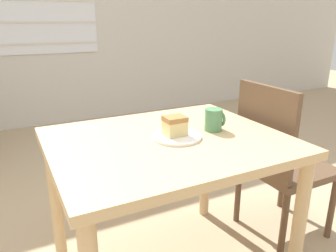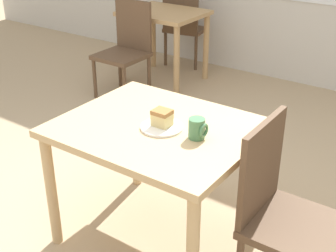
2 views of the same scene
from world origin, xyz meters
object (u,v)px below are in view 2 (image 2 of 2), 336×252
object	(u,v)px
chair_far_opposite	(185,24)
plate	(162,127)
dining_table_far	(164,25)
dining_table_near	(158,143)
cake_slice	(162,118)
chair_near_window	(283,210)
chair_far_corner	(126,47)
coffee_mug	(197,129)

from	to	relation	value
chair_far_opposite	plate	distance (m)	3.14
dining_table_far	plate	distance (m)	2.64
dining_table_near	cake_slice	distance (m)	0.16
chair_near_window	plate	size ratio (longest dim) A/B	4.13
chair_far_corner	plate	world-z (taller)	chair_far_corner
chair_far_opposite	coffee_mug	world-z (taller)	chair_far_opposite
chair_near_window	dining_table_near	bearing A→B (deg)	91.43
chair_far_opposite	coffee_mug	bearing A→B (deg)	113.86
chair_far_corner	cake_slice	bearing A→B (deg)	-45.58
chair_far_opposite	plate	bearing A→B (deg)	110.58
dining_table_near	chair_far_corner	xyz separation A→B (m)	(-1.55, 1.61, -0.15)
dining_table_far	chair_far_opposite	bearing A→B (deg)	99.45
chair_far_corner	chair_far_opposite	size ratio (longest dim) A/B	1.00
plate	coffee_mug	size ratio (longest dim) A/B	2.11
cake_slice	coffee_mug	world-z (taller)	coffee_mug
dining_table_far	coffee_mug	bearing A→B (deg)	-51.19
chair_near_window	cake_slice	world-z (taller)	chair_near_window
chair_near_window	plate	world-z (taller)	chair_near_window
chair_far_corner	coffee_mug	distance (m)	2.43
dining_table_far	plate	xyz separation A→B (m)	(1.51, -2.15, 0.14)
chair_far_opposite	chair_near_window	bearing A→B (deg)	120.42
chair_near_window	coffee_mug	world-z (taller)	chair_near_window
chair_near_window	chair_far_corner	distance (m)	2.76
chair_near_window	chair_far_opposite	world-z (taller)	same
dining_table_far	coffee_mug	size ratio (longest dim) A/B	7.62
dining_table_far	chair_far_opposite	size ratio (longest dim) A/B	0.88
chair_near_window	cake_slice	xyz separation A→B (m)	(-0.68, -0.02, 0.30)
dining_table_near	plate	distance (m)	0.11
dining_table_near	coffee_mug	xyz separation A→B (m)	(0.24, -0.00, 0.15)
chair_far_corner	coffee_mug	size ratio (longest dim) A/B	8.70
dining_table_near	cake_slice	size ratio (longest dim) A/B	10.97
coffee_mug	plate	bearing A→B (deg)	-176.53
chair_near_window	coffee_mug	distance (m)	0.56
dining_table_near	dining_table_far	world-z (taller)	dining_table_far
dining_table_near	dining_table_far	size ratio (longest dim) A/B	1.28
dining_table_near	chair_near_window	world-z (taller)	chair_near_window
chair_far_opposite	cake_slice	distance (m)	3.13
chair_far_corner	coffee_mug	bearing A→B (deg)	-41.95
chair_far_corner	plate	xyz separation A→B (m)	(1.59, -1.62, 0.26)
dining_table_near	plate	world-z (taller)	plate
chair_far_corner	plate	size ratio (longest dim) A/B	4.13
chair_far_opposite	cake_slice	size ratio (longest dim) A/B	9.83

